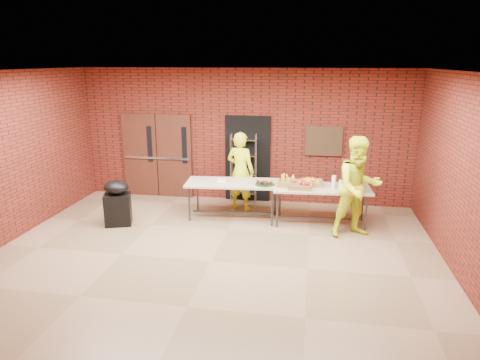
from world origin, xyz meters
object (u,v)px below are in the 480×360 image
wire_rack (243,168)px  table_left (233,185)px  covered_grill (117,203)px  volunteer_man (358,187)px  volunteer_woman (240,171)px  table_right (322,190)px  coffee_dispenser (352,174)px

wire_rack → table_left: 1.18m
table_left → wire_rack: bearing=83.4°
covered_grill → volunteer_man: 4.93m
volunteer_woman → covered_grill: bearing=47.9°
table_right → volunteer_woman: size_ratio=1.13×
wire_rack → volunteer_woman: size_ratio=0.93×
volunteer_woman → volunteer_man: (2.51, -1.17, 0.08)m
table_left → volunteer_woman: bearing=79.9°
table_left → volunteer_man: size_ratio=1.04×
table_left → table_right: 1.89m
coffee_dispenser → table_left: bearing=-177.1°
volunteer_man → wire_rack: bearing=123.0°
table_right → volunteer_man: bearing=-39.9°
table_left → volunteer_woman: volunteer_woman is taller
coffee_dispenser → volunteer_woman: bearing=168.3°
coffee_dispenser → wire_rack: bearing=157.0°
covered_grill → volunteer_woman: 2.80m
volunteer_woman → volunteer_man: bearing=172.5°
table_left → coffee_dispenser: (2.50, 0.13, 0.34)m
table_left → volunteer_woman: 0.65m
covered_grill → volunteer_man: volunteer_man is taller
table_right → covered_grill: covered_grill is taller
wire_rack → table_left: wire_rack is taller
table_right → covered_grill: bearing=-174.0°
table_right → volunteer_man: (0.68, -0.49, 0.24)m
wire_rack → volunteer_man: (2.53, -1.71, 0.15)m
table_left → covered_grill: bearing=-166.3°
covered_grill → volunteer_woman: size_ratio=0.53×
table_left → coffee_dispenser: size_ratio=3.81×
wire_rack → coffee_dispenser: wire_rack is taller
table_left → covered_grill: (-2.33, -0.78, -0.28)m
table_right → wire_rack: bearing=142.9°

